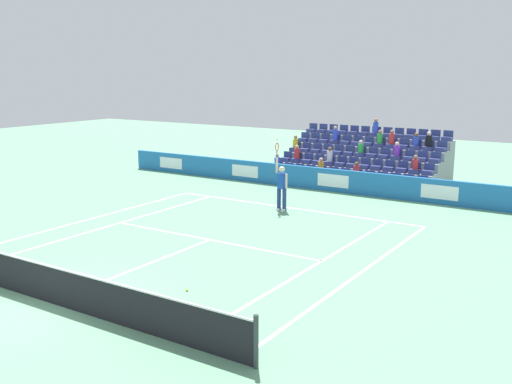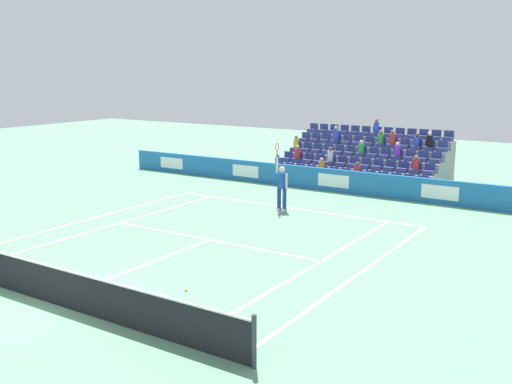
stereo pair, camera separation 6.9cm
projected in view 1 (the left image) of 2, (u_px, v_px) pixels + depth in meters
The scene contains 14 objects.
ground_plane at pixel (49, 303), 14.29m from camera, with size 80.00×80.00×0.00m, color #669E77.
line_baseline at pixel (291, 208), 24.09m from camera, with size 10.97×0.10×0.01m, color white.
line_service at pixel (210, 240), 19.56m from camera, with size 8.23×0.10×0.01m, color white.
line_centre_service at pixel (142, 266), 16.93m from camera, with size 0.10×6.40×0.01m, color white.
line_singles_sideline_left at pixel (111, 225), 21.37m from camera, with size 0.10×11.89×0.01m, color white.
line_singles_sideline_right at pixel (314, 265), 17.01m from camera, with size 0.10×11.89×0.01m, color white.
line_doubles_sideline_left at pixel (85, 220), 22.09m from camera, with size 0.10×11.89×0.01m, color white.
line_doubles_sideline_right at pixel (359, 274), 16.28m from camera, with size 0.10×11.89×0.01m, color white.
line_centre_mark at pixel (290, 208), 24.00m from camera, with size 0.10×0.20×0.01m, color white.
sponsor_barrier at pixel (334, 180), 27.27m from camera, with size 24.36×0.22×1.04m.
tennis_net at pixel (48, 283), 14.19m from camera, with size 11.97×0.10×1.07m.
tennis_player at pixel (282, 186), 23.51m from camera, with size 0.53×0.38×2.85m.
stadium_stand at pixel (364, 164), 30.15m from camera, with size 8.06×4.75×3.04m.
loose_tennis_ball at pixel (187, 290), 15.01m from camera, with size 0.07×0.07×0.07m, color #D1E533.
Camera 1 is at (-11.48, 8.62, 5.50)m, focal length 41.56 mm.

